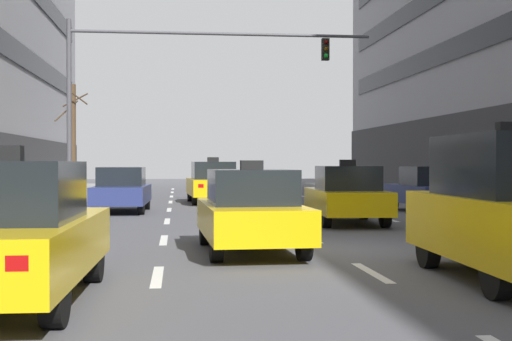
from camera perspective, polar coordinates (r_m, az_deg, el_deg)
ground_plane at (r=14.09m, az=6.02°, el=-6.34°), size 120.00×120.00×0.00m
lane_stripe_l1_s3 at (r=10.80m, az=-7.98°, el=-8.46°), size 0.16×2.00×0.01m
lane_stripe_l1_s4 at (r=15.75m, az=-7.46°, el=-5.58°), size 0.16×2.00×0.01m
lane_stripe_l1_s5 at (r=20.73m, az=-7.19°, el=-4.08°), size 0.16×2.00×0.01m
lane_stripe_l1_s6 at (r=25.72m, az=-7.03°, el=-3.16°), size 0.16×2.00×0.01m
lane_stripe_l1_s7 at (r=30.71m, az=-6.92°, el=-2.54°), size 0.16×2.00×0.01m
lane_stripe_l1_s8 at (r=35.70m, az=-6.84°, el=-2.09°), size 0.16×2.00×0.01m
lane_stripe_l1_s9 at (r=40.70m, az=-6.78°, el=-1.76°), size 0.16×2.00×0.01m
lane_stripe_l1_s10 at (r=45.69m, az=-6.74°, el=-1.49°), size 0.16×2.00×0.01m
lane_stripe_l2_s3 at (r=11.20m, az=9.35°, el=-8.13°), size 0.16×2.00×0.01m
lane_stripe_l2_s4 at (r=16.03m, az=4.48°, el=-5.47°), size 0.16×2.00×0.01m
lane_stripe_l2_s5 at (r=20.94m, az=1.90°, el=-4.03°), size 0.16×2.00×0.01m
lane_stripe_l2_s6 at (r=25.89m, az=0.31°, el=-3.13°), size 0.16×2.00×0.01m
lane_stripe_l2_s7 at (r=30.85m, az=-0.77°, el=-2.52°), size 0.16×2.00×0.01m
lane_stripe_l2_s8 at (r=35.82m, az=-1.55°, el=-2.08°), size 0.16×2.00×0.01m
lane_stripe_l2_s9 at (r=40.80m, az=-2.14°, el=-1.75°), size 0.16×2.00×0.01m
lane_stripe_l2_s10 at (r=45.79m, az=-2.60°, el=-1.48°), size 0.16×2.00×0.01m
lane_stripe_l3_s4 at (r=16.97m, az=15.55°, el=-5.15°), size 0.16×2.00×0.01m
lane_stripe_l3_s5 at (r=21.67m, az=10.60°, el=-3.88°), size 0.16×2.00×0.01m
lane_stripe_l3_s6 at (r=26.48m, az=7.44°, el=-3.05°), size 0.16×2.00×0.01m
lane_stripe_l3_s7 at (r=31.35m, az=5.26°, el=-2.47°), size 0.16×2.00×0.01m
lane_stripe_l3_s8 at (r=36.25m, az=3.66°, el=-2.05°), size 0.16×2.00×0.01m
lane_stripe_l3_s9 at (r=41.18m, az=2.45°, el=-1.72°), size 0.16×2.00×0.01m
lane_stripe_l3_s10 at (r=46.12m, az=1.50°, el=-1.47°), size 0.16×2.00×0.01m
taxi_driving_0 at (r=9.12m, az=-19.53°, el=-4.80°), size 2.03×4.65×1.92m
taxi_driving_1 at (r=29.66m, az=-3.52°, el=-0.99°), size 2.16×4.73×1.93m
car_driving_2 at (r=24.70m, az=-10.78°, el=-1.56°), size 1.85×4.19×1.55m
taxi_driving_3 at (r=13.43m, az=-0.44°, el=-3.33°), size 1.91×4.27×1.75m
taxi_driving_4 at (r=10.82m, az=19.98°, el=-2.87°), size 1.98×4.43×2.30m
taxi_driving_5 at (r=19.92m, az=7.33°, el=-1.99°), size 2.01×4.39×1.79m
car_parked_2 at (r=20.19m, az=18.75°, el=-2.08°), size 1.85×4.19×1.55m
car_parked_3 at (r=24.97m, az=13.70°, el=-1.51°), size 1.86×4.25×1.58m
traffic_signal_0 at (r=27.05m, az=-7.36°, el=7.75°), size 11.50×0.35×6.91m
street_tree_1 at (r=36.37m, az=-14.58°, el=2.58°), size 1.70×1.71×5.46m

